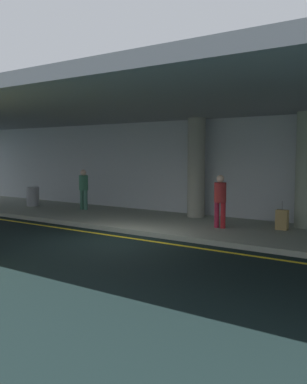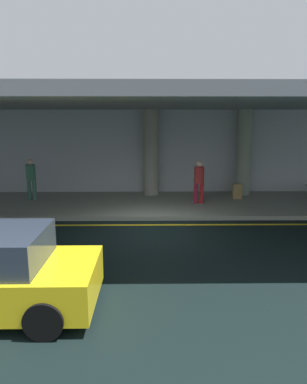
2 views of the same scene
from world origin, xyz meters
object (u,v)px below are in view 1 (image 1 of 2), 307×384
object	(u,v)px
support_column_far_left	(196,168)
traveler_with_luggage	(220,198)
trash_bin_steel	(33,196)
suitcase_upright_secondary	(282,220)
person_waiting_for_ride	(84,187)
support_column_left_mid	(306,170)

from	to	relation	value
support_column_far_left	traveler_with_luggage	world-z (taller)	support_column_far_left
trash_bin_steel	traveler_with_luggage	bearing A→B (deg)	-2.05
suitcase_upright_secondary	trash_bin_steel	bearing A→B (deg)	-161.78
person_waiting_for_ride	traveler_with_luggage	bearing A→B (deg)	58.67
person_waiting_for_ride	support_column_far_left	bearing A→B (deg)	75.92
suitcase_upright_secondary	trash_bin_steel	world-z (taller)	suitcase_upright_secondary
suitcase_upright_secondary	support_column_left_mid	bearing A→B (deg)	79.79
suitcase_upright_secondary	trash_bin_steel	xyz separation A→B (m)	(-11.26, -0.47, 0.11)
support_column_far_left	suitcase_upright_secondary	distance (m)	3.98
support_column_far_left	support_column_left_mid	distance (m)	4.00
support_column_far_left	suitcase_upright_secondary	world-z (taller)	support_column_far_left
support_column_left_mid	traveler_with_luggage	bearing A→B (deg)	-141.76
support_column_far_left	trash_bin_steel	distance (m)	7.93
support_column_left_mid	suitcase_upright_secondary	world-z (taller)	support_column_left_mid
support_column_left_mid	person_waiting_for_ride	distance (m)	8.98
traveler_with_luggage	trash_bin_steel	bearing A→B (deg)	146.91
support_column_far_left	person_waiting_for_ride	xyz separation A→B (m)	(-4.89, -0.95, -0.86)
traveler_with_luggage	person_waiting_for_ride	xyz separation A→B (m)	(-6.75, 0.75, 0.00)
person_waiting_for_ride	suitcase_upright_secondary	size ratio (longest dim) A/B	1.87
traveler_with_luggage	person_waiting_for_ride	distance (m)	6.79
support_column_far_left	person_waiting_for_ride	size ratio (longest dim) A/B	2.17
traveler_with_luggage	person_waiting_for_ride	size ratio (longest dim) A/B	1.00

